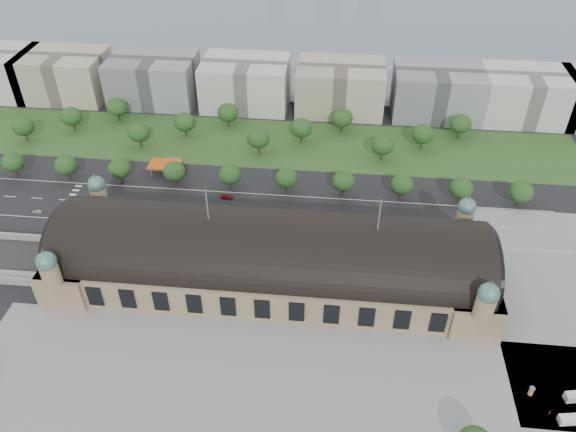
# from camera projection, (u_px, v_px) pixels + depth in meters

# --- Properties ---
(ground) EXTENTS (900.00, 900.00, 0.00)m
(ground) POSITION_uv_depth(u_px,v_px,m) (271.00, 279.00, 197.87)
(ground) COLOR black
(ground) RESTS_ON ground
(station) EXTENTS (150.00, 48.40, 44.30)m
(station) POSITION_uv_depth(u_px,v_px,m) (270.00, 258.00, 191.54)
(station) COLOR tan
(station) RESTS_ON ground
(plaza_south) EXTENTS (190.00, 48.00, 0.12)m
(plaza_south) POSITION_uv_depth(u_px,v_px,m) (286.00, 388.00, 162.59)
(plaza_south) COLOR gray
(plaza_south) RESTS_ON ground
(plaza_east) EXTENTS (56.00, 100.00, 0.12)m
(plaza_east) POSITION_uv_depth(u_px,v_px,m) (572.00, 301.00, 189.61)
(plaza_east) COLOR gray
(plaza_east) RESTS_ON ground
(road_slab) EXTENTS (260.00, 26.00, 0.10)m
(road_slab) POSITION_uv_depth(u_px,v_px,m) (234.00, 211.00, 229.26)
(road_slab) COLOR black
(road_slab) RESTS_ON ground
(grass_belt) EXTENTS (300.00, 45.00, 0.10)m
(grass_belt) POSITION_uv_depth(u_px,v_px,m) (264.00, 143.00, 271.97)
(grass_belt) COLOR #2E5321
(grass_belt) RESTS_ON ground
(petrol_station) EXTENTS (14.00, 13.00, 5.05)m
(petrol_station) POSITION_uv_depth(u_px,v_px,m) (170.00, 164.00, 251.55)
(petrol_station) COLOR #DD4C0D
(petrol_station) RESTS_ON ground
(lake) EXTENTS (700.00, 320.00, 0.08)m
(lake) POSITION_uv_depth(u_px,v_px,m) (319.00, 8.00, 431.43)
(lake) COLOR slate
(lake) RESTS_ON ground
(office_1) EXTENTS (45.00, 32.00, 24.00)m
(office_1) POSITION_uv_depth(u_px,v_px,m) (64.00, 75.00, 305.15)
(office_1) COLOR #B8AA90
(office_1) RESTS_ON ground
(office_2) EXTENTS (45.00, 32.00, 24.00)m
(office_2) POSITION_uv_depth(u_px,v_px,m) (154.00, 79.00, 301.14)
(office_2) COLOR gray
(office_2) RESTS_ON ground
(office_3) EXTENTS (45.00, 32.00, 24.00)m
(office_3) POSITION_uv_depth(u_px,v_px,m) (246.00, 83.00, 297.13)
(office_3) COLOR beige
(office_3) RESTS_ON ground
(office_4) EXTENTS (45.00, 32.00, 24.00)m
(office_4) POSITION_uv_depth(u_px,v_px,m) (340.00, 87.00, 293.12)
(office_4) COLOR #B8AA90
(office_4) RESTS_ON ground
(office_5) EXTENTS (45.00, 32.00, 24.00)m
(office_5) POSITION_uv_depth(u_px,v_px,m) (437.00, 92.00, 289.11)
(office_5) COLOR gray
(office_5) RESTS_ON ground
(office_6) EXTENTS (45.00, 32.00, 24.00)m
(office_6) POSITION_uv_depth(u_px,v_px,m) (527.00, 96.00, 285.50)
(office_6) COLOR beige
(office_6) RESTS_ON ground
(tree_row_0) EXTENTS (9.60, 9.60, 11.52)m
(tree_row_0) POSITION_uv_depth(u_px,v_px,m) (13.00, 162.00, 244.47)
(tree_row_0) COLOR #2D2116
(tree_row_0) RESTS_ON ground
(tree_row_1) EXTENTS (9.60, 9.60, 11.52)m
(tree_row_1) POSITION_uv_depth(u_px,v_px,m) (66.00, 165.00, 242.54)
(tree_row_1) COLOR #2D2116
(tree_row_1) RESTS_ON ground
(tree_row_2) EXTENTS (9.60, 9.60, 11.52)m
(tree_row_2) POSITION_uv_depth(u_px,v_px,m) (120.00, 168.00, 240.62)
(tree_row_2) COLOR #2D2116
(tree_row_2) RESTS_ON ground
(tree_row_3) EXTENTS (9.60, 9.60, 11.52)m
(tree_row_3) POSITION_uv_depth(u_px,v_px,m) (174.00, 171.00, 238.69)
(tree_row_3) COLOR #2D2116
(tree_row_3) RESTS_ON ground
(tree_row_4) EXTENTS (9.60, 9.60, 11.52)m
(tree_row_4) POSITION_uv_depth(u_px,v_px,m) (230.00, 175.00, 236.77)
(tree_row_4) COLOR #2D2116
(tree_row_4) RESTS_ON ground
(tree_row_5) EXTENTS (9.60, 9.60, 11.52)m
(tree_row_5) POSITION_uv_depth(u_px,v_px,m) (286.00, 178.00, 234.84)
(tree_row_5) COLOR #2D2116
(tree_row_5) RESTS_ON ground
(tree_row_6) EXTENTS (9.60, 9.60, 11.52)m
(tree_row_6) POSITION_uv_depth(u_px,v_px,m) (344.00, 181.00, 232.91)
(tree_row_6) COLOR #2D2116
(tree_row_6) RESTS_ON ground
(tree_row_7) EXTENTS (9.60, 9.60, 11.52)m
(tree_row_7) POSITION_uv_depth(u_px,v_px,m) (402.00, 185.00, 230.99)
(tree_row_7) COLOR #2D2116
(tree_row_7) RESTS_ON ground
(tree_row_8) EXTENTS (9.60, 9.60, 11.52)m
(tree_row_8) POSITION_uv_depth(u_px,v_px,m) (461.00, 188.00, 229.06)
(tree_row_8) COLOR #2D2116
(tree_row_8) RESTS_ON ground
(tree_row_9) EXTENTS (9.60, 9.60, 11.52)m
(tree_row_9) POSITION_uv_depth(u_px,v_px,m) (522.00, 191.00, 227.14)
(tree_row_9) COLOR #2D2116
(tree_row_9) RESTS_ON ground
(tree_belt_0) EXTENTS (10.40, 10.40, 12.48)m
(tree_belt_0) POSITION_uv_depth(u_px,v_px,m) (23.00, 126.00, 268.40)
(tree_belt_0) COLOR #2D2116
(tree_belt_0) RESTS_ON ground
(tree_belt_1) EXTENTS (10.40, 10.40, 12.48)m
(tree_belt_1) POSITION_uv_depth(u_px,v_px,m) (71.00, 116.00, 276.28)
(tree_belt_1) COLOR #2D2116
(tree_belt_1) RESTS_ON ground
(tree_belt_2) EXTENTS (10.40, 10.40, 12.48)m
(tree_belt_2) POSITION_uv_depth(u_px,v_px,m) (117.00, 107.00, 284.16)
(tree_belt_2) COLOR #2D2116
(tree_belt_2) RESTS_ON ground
(tree_belt_3) EXTENTS (10.40, 10.40, 12.48)m
(tree_belt_3) POSITION_uv_depth(u_px,v_px,m) (139.00, 132.00, 263.83)
(tree_belt_3) COLOR #2D2116
(tree_belt_3) RESTS_ON ground
(tree_belt_4) EXTENTS (10.40, 10.40, 12.48)m
(tree_belt_4) POSITION_uv_depth(u_px,v_px,m) (185.00, 122.00, 271.71)
(tree_belt_4) COLOR #2D2116
(tree_belt_4) RESTS_ON ground
(tree_belt_5) EXTENTS (10.40, 10.40, 12.48)m
(tree_belt_5) POSITION_uv_depth(u_px,v_px,m) (228.00, 112.00, 279.59)
(tree_belt_5) COLOR #2D2116
(tree_belt_5) RESTS_ON ground
(tree_belt_6) EXTENTS (10.40, 10.40, 12.48)m
(tree_belt_6) POSITION_uv_depth(u_px,v_px,m) (259.00, 139.00, 259.25)
(tree_belt_6) COLOR #2D2116
(tree_belt_6) RESTS_ON ground
(tree_belt_7) EXTENTS (10.40, 10.40, 12.48)m
(tree_belt_7) POSITION_uv_depth(u_px,v_px,m) (302.00, 128.00, 267.13)
(tree_belt_7) COLOR #2D2116
(tree_belt_7) RESTS_ON ground
(tree_belt_8) EXTENTS (10.40, 10.40, 12.48)m
(tree_belt_8) POSITION_uv_depth(u_px,v_px,m) (342.00, 118.00, 275.02)
(tree_belt_8) COLOR #2D2116
(tree_belt_8) RESTS_ON ground
(tree_belt_9) EXTENTS (10.40, 10.40, 12.48)m
(tree_belt_9) POSITION_uv_depth(u_px,v_px,m) (383.00, 145.00, 254.68)
(tree_belt_9) COLOR #2D2116
(tree_belt_9) RESTS_ON ground
(tree_belt_10) EXTENTS (10.40, 10.40, 12.48)m
(tree_belt_10) POSITION_uv_depth(u_px,v_px,m) (423.00, 134.00, 262.56)
(tree_belt_10) COLOR #2D2116
(tree_belt_10) RESTS_ON ground
(tree_belt_11) EXTENTS (10.40, 10.40, 12.48)m
(tree_belt_11) POSITION_uv_depth(u_px,v_px,m) (461.00, 124.00, 270.44)
(tree_belt_11) COLOR #2D2116
(tree_belt_11) RESTS_ON ground
(traffic_car_0) EXTENTS (3.85, 1.64, 1.29)m
(traffic_car_0) POSITION_uv_depth(u_px,v_px,m) (37.00, 211.00, 227.79)
(traffic_car_0) COLOR silver
(traffic_car_0) RESTS_ON ground
(traffic_car_2) EXTENTS (5.58, 2.75, 1.52)m
(traffic_car_2) POSITION_uv_depth(u_px,v_px,m) (103.00, 206.00, 230.62)
(traffic_car_2) COLOR black
(traffic_car_2) RESTS_ON ground
(traffic_car_3) EXTENTS (5.38, 2.52, 1.52)m
(traffic_car_3) POSITION_uv_depth(u_px,v_px,m) (227.00, 197.00, 235.51)
(traffic_car_3) COLOR maroon
(traffic_car_3) RESTS_ON ground
(traffic_car_4) EXTENTS (3.99, 1.62, 1.36)m
(traffic_car_4) POSITION_uv_depth(u_px,v_px,m) (249.00, 222.00, 222.32)
(traffic_car_4) COLOR #1A264B
(traffic_car_4) RESTS_ON ground
(traffic_car_6) EXTENTS (5.31, 2.59, 1.45)m
(traffic_car_6) POSITION_uv_depth(u_px,v_px,m) (455.00, 233.00, 216.68)
(traffic_car_6) COLOR silver
(traffic_car_6) RESTS_ON ground
(parked_car_0) EXTENTS (4.58, 3.62, 1.46)m
(parked_car_0) POSITION_uv_depth(u_px,v_px,m) (86.00, 227.00, 219.95)
(parked_car_0) COLOR black
(parked_car_0) RESTS_ON ground
(parked_car_1) EXTENTS (5.65, 4.09, 1.43)m
(parked_car_1) POSITION_uv_depth(u_px,v_px,m) (138.00, 227.00, 219.74)
(parked_car_1) COLOR maroon
(parked_car_1) RESTS_ON ground
(parked_car_2) EXTENTS (5.22, 3.70, 1.40)m
(parked_car_2) POSITION_uv_depth(u_px,v_px,m) (110.00, 223.00, 221.63)
(parked_car_2) COLOR #171F42
(parked_car_2) RESTS_ON ground
(parked_car_3) EXTENTS (4.13, 3.57, 1.34)m
(parked_car_3) POSITION_uv_depth(u_px,v_px,m) (167.00, 232.00, 217.39)
(parked_car_3) COLOR slate
(parked_car_3) RESTS_ON ground
(parked_car_4) EXTENTS (4.82, 3.81, 1.53)m
(parked_car_4) POSITION_uv_depth(u_px,v_px,m) (143.00, 224.00, 221.34)
(parked_car_4) COLOR white
(parked_car_4) RESTS_ON ground
(parked_car_5) EXTENTS (6.03, 5.41, 1.55)m
(parked_car_5) POSITION_uv_depth(u_px,v_px,m) (221.00, 229.00, 218.81)
(parked_car_5) COLOR gray
(parked_car_5) RESTS_ON ground
(parked_car_6) EXTENTS (5.02, 3.40, 1.35)m
(parked_car_6) POSITION_uv_depth(u_px,v_px,m) (177.00, 233.00, 217.06)
(parked_car_6) COLOR black
(parked_car_6) RESTS_ON ground
(bus_west) EXTENTS (13.70, 4.24, 3.76)m
(bus_west) POSITION_uv_depth(u_px,v_px,m) (234.00, 224.00, 219.32)
(bus_west) COLOR red
(bus_west) RESTS_ON ground
(bus_mid) EXTENTS (13.63, 3.70, 3.76)m
(bus_mid) POSITION_uv_depth(u_px,v_px,m) (339.00, 223.00, 219.93)
(bus_mid) COLOR silver
(bus_mid) RESTS_ON ground
(bus_east) EXTENTS (11.19, 3.59, 3.06)m
(bus_east) POSITION_uv_depth(u_px,v_px,m) (313.00, 224.00, 219.96)
(bus_east) COLOR silver
(bus_east) RESTS_ON ground
(van_east) EXTENTS (6.51, 3.61, 2.66)m
(van_east) POSITION_uv_depth(u_px,v_px,m) (575.00, 397.00, 158.78)
(van_east) COLOR silver
(van_east) RESTS_ON ground
(van_south) EXTENTS (6.22, 3.26, 2.57)m
(van_south) POSITION_uv_depth(u_px,v_px,m) (568.00, 420.00, 153.17)
(van_south) COLOR silver
(van_south) RESTS_ON ground
(advertising_column) EXTENTS (1.61, 1.61, 3.06)m
(advertising_column) POSITION_uv_depth(u_px,v_px,m) (531.00, 391.00, 159.92)
(advertising_column) COLOR #D03451
(advertising_column) RESTS_ON ground
(pedestrian_1) EXTENTS (0.66, 0.71, 1.62)m
(pedestrian_1) POSITION_uv_depth(u_px,v_px,m) (550.00, 412.00, 155.41)
(pedestrian_1) COLOR gray
(pedestrian_1) RESTS_ON ground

